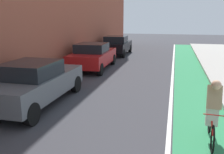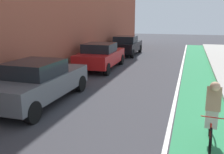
# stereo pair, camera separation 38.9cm
# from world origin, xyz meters

# --- Properties ---
(ground_plane) EXTENTS (75.26, 75.26, 0.00)m
(ground_plane) POSITION_xyz_m (0.00, 13.11, 0.00)
(ground_plane) COLOR #38383D
(bike_lane_paint) EXTENTS (1.60, 34.21, 0.00)m
(bike_lane_paint) POSITION_xyz_m (2.88, 15.11, 0.00)
(bike_lane_paint) COLOR #2D8451
(bike_lane_paint) RESTS_ON ground
(lane_divider_stripe) EXTENTS (0.12, 34.21, 0.00)m
(lane_divider_stripe) POSITION_xyz_m (1.98, 15.11, 0.00)
(lane_divider_stripe) COLOR white
(lane_divider_stripe) RESTS_ON ground
(parked_sedan_gray) EXTENTS (1.87, 4.44, 1.53)m
(parked_sedan_gray) POSITION_xyz_m (-2.63, 10.40, 0.79)
(parked_sedan_gray) COLOR #595B60
(parked_sedan_gray) RESTS_ON ground
(parked_sedan_red) EXTENTS (2.06, 4.40, 1.53)m
(parked_sedan_red) POSITION_xyz_m (-2.63, 16.75, 0.79)
(parked_sedan_red) COLOR red
(parked_sedan_red) RESTS_ON ground
(parked_sedan_black) EXTENTS (2.00, 4.31, 1.53)m
(parked_sedan_black) POSITION_xyz_m (-2.63, 22.83, 0.79)
(parked_sedan_black) COLOR black
(parked_sedan_black) RESTS_ON ground
(cyclist_mid) EXTENTS (0.48, 1.70, 1.60)m
(cyclist_mid) POSITION_xyz_m (2.97, 8.99, 0.81)
(cyclist_mid) COLOR black
(cyclist_mid) RESTS_ON ground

